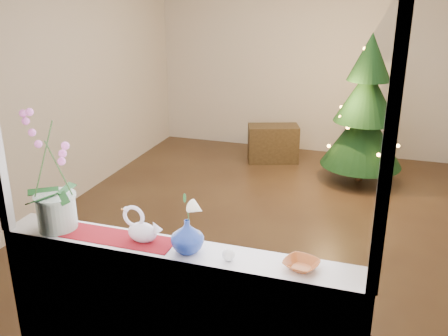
# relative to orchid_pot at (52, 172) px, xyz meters

# --- Properties ---
(ground) EXTENTS (5.00, 5.00, 0.00)m
(ground) POSITION_rel_orchid_pot_xyz_m (0.79, 2.37, -1.29)
(ground) COLOR #322014
(ground) RESTS_ON ground
(wall_back) EXTENTS (4.50, 0.10, 2.70)m
(wall_back) POSITION_rel_orchid_pot_xyz_m (0.79, 4.87, 0.06)
(wall_back) COLOR beige
(wall_back) RESTS_ON ground
(wall_front) EXTENTS (4.50, 0.10, 2.70)m
(wall_front) POSITION_rel_orchid_pot_xyz_m (0.79, -0.13, 0.06)
(wall_front) COLOR beige
(wall_front) RESTS_ON ground
(wall_left) EXTENTS (0.10, 5.00, 2.70)m
(wall_left) POSITION_rel_orchid_pot_xyz_m (-1.46, 2.37, 0.06)
(wall_left) COLOR beige
(wall_left) RESTS_ON ground
(window_apron) EXTENTS (2.20, 0.08, 0.88)m
(window_apron) POSITION_rel_orchid_pot_xyz_m (0.79, -0.09, -0.85)
(window_apron) COLOR white
(window_apron) RESTS_ON ground
(windowsill) EXTENTS (2.20, 0.26, 0.04)m
(windowsill) POSITION_rel_orchid_pot_xyz_m (0.79, 0.00, -0.39)
(windowsill) COLOR white
(windowsill) RESTS_ON window_apron
(window_frame) EXTENTS (2.22, 0.06, 1.60)m
(window_frame) POSITION_rel_orchid_pot_xyz_m (0.79, -0.10, 0.41)
(window_frame) COLOR white
(window_frame) RESTS_ON windowsill
(runner) EXTENTS (0.70, 0.20, 0.01)m
(runner) POSITION_rel_orchid_pot_xyz_m (0.41, 0.00, -0.37)
(runner) COLOR maroon
(runner) RESTS_ON windowsill
(orchid_pot) EXTENTS (0.28, 0.28, 0.74)m
(orchid_pot) POSITION_rel_orchid_pot_xyz_m (0.00, 0.00, 0.00)
(orchid_pot) COLOR white
(orchid_pot) RESTS_ON windowsill
(swan) EXTENTS (0.26, 0.14, 0.21)m
(swan) POSITION_rel_orchid_pot_xyz_m (0.57, 0.01, -0.27)
(swan) COLOR silver
(swan) RESTS_ON windowsill
(blue_vase) EXTENTS (0.22, 0.22, 0.22)m
(blue_vase) POSITION_rel_orchid_pot_xyz_m (0.87, -0.02, -0.26)
(blue_vase) COLOR navy
(blue_vase) RESTS_ON windowsill
(lily) EXTENTS (0.12, 0.07, 0.17)m
(lily) POSITION_rel_orchid_pot_xyz_m (0.87, -0.02, -0.06)
(lily) COLOR white
(lily) RESTS_ON blue_vase
(paperweight) EXTENTS (0.08, 0.08, 0.07)m
(paperweight) POSITION_rel_orchid_pot_xyz_m (1.11, -0.04, -0.34)
(paperweight) COLOR white
(paperweight) RESTS_ON windowsill
(amber_dish) EXTENTS (0.20, 0.20, 0.04)m
(amber_dish) POSITION_rel_orchid_pot_xyz_m (1.51, 0.01, -0.35)
(amber_dish) COLOR #A75022
(amber_dish) RESTS_ON windowsill
(xmas_tree) EXTENTS (1.21, 1.21, 1.83)m
(xmas_tree) POSITION_rel_orchid_pot_xyz_m (1.62, 3.84, -0.38)
(xmas_tree) COLOR black
(xmas_tree) RESTS_ON ground
(side_table) EXTENTS (0.76, 0.55, 0.51)m
(side_table) POSITION_rel_orchid_pot_xyz_m (0.42, 4.21, -1.04)
(side_table) COLOR black
(side_table) RESTS_ON ground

